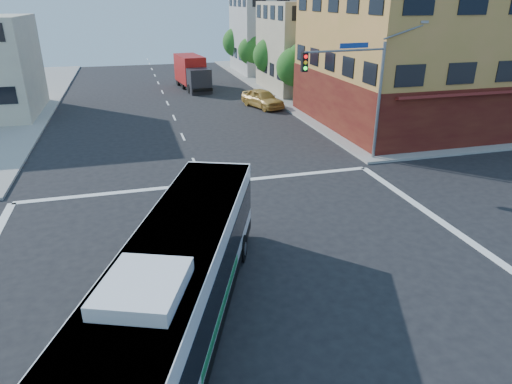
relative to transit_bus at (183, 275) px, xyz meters
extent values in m
plane|color=black|center=(2.44, 1.71, -1.72)|extent=(120.00, 120.00, 0.00)
cube|color=gray|center=(37.44, 36.71, -1.65)|extent=(50.00, 50.00, 0.15)
cube|color=#C38446|center=(22.44, 20.21, 5.28)|extent=(18.00, 15.00, 14.00)
cube|color=#602415|center=(22.44, 20.21, 0.28)|extent=(18.09, 15.08, 4.00)
cube|color=maroon|center=(22.44, 13.11, 1.88)|extent=(16.00, 1.60, 0.51)
cube|color=tan|center=(19.44, 35.71, 2.78)|extent=(12.00, 10.00, 9.00)
cube|color=#A6A7A1|center=(19.44, 49.71, 3.28)|extent=(12.00, 10.00, 10.00)
cylinder|color=gray|center=(13.24, 12.51, 1.78)|extent=(0.18, 0.18, 7.00)
cylinder|color=gray|center=(10.74, 12.26, 4.88)|extent=(5.01, 0.62, 0.12)
cube|color=black|center=(8.24, 12.01, 4.38)|extent=(0.32, 0.30, 1.00)
sphere|color=#FF0C0C|center=(8.24, 11.84, 4.68)|extent=(0.20, 0.20, 0.20)
sphere|color=yellow|center=(8.24, 11.84, 4.38)|extent=(0.20, 0.20, 0.20)
sphere|color=#19FF33|center=(8.24, 11.84, 4.08)|extent=(0.20, 0.20, 0.20)
cube|color=navy|center=(11.24, 12.31, 5.13)|extent=(1.80, 0.22, 0.28)
cube|color=gray|center=(15.74, 12.76, 6.28)|extent=(0.50, 0.22, 0.14)
cylinder|color=#3B2715|center=(14.24, 29.71, -0.76)|extent=(0.28, 0.28, 1.92)
sphere|color=#195017|center=(14.24, 29.71, 1.64)|extent=(3.60, 3.60, 3.60)
sphere|color=#195017|center=(14.64, 29.41, 2.54)|extent=(2.52, 2.52, 2.52)
cylinder|color=#3B2715|center=(14.24, 37.71, -0.73)|extent=(0.28, 0.28, 1.99)
sphere|color=#195017|center=(14.24, 37.71, 1.79)|extent=(3.80, 3.80, 3.80)
sphere|color=#195017|center=(14.64, 37.41, 2.74)|extent=(2.66, 2.66, 2.66)
cylinder|color=#3B2715|center=(14.24, 45.71, -0.78)|extent=(0.28, 0.28, 1.89)
sphere|color=#195017|center=(14.24, 45.71, 1.53)|extent=(3.40, 3.40, 3.40)
sphere|color=#195017|center=(14.64, 45.41, 2.38)|extent=(2.38, 2.38, 2.38)
cylinder|color=#3B2715|center=(14.24, 53.71, -0.71)|extent=(0.28, 0.28, 2.03)
sphere|color=#195017|center=(14.24, 53.71, 1.91)|extent=(4.00, 4.00, 4.00)
sphere|color=#195017|center=(14.64, 53.41, 2.91)|extent=(2.80, 2.80, 2.80)
cube|color=black|center=(0.01, 0.02, -1.18)|extent=(6.80, 11.99, 0.45)
cube|color=white|center=(0.01, 0.02, 0.03)|extent=(6.78, 11.96, 2.82)
cube|color=black|center=(0.01, 0.02, 0.21)|extent=(6.70, 11.65, 1.24)
cube|color=black|center=(2.21, 5.47, 0.11)|extent=(2.18, 0.92, 1.34)
cube|color=#E5590C|center=(2.22, 5.50, 1.10)|extent=(1.77, 0.75, 0.28)
cube|color=white|center=(0.01, 0.02, 1.38)|extent=(6.65, 11.72, 0.12)
cube|color=white|center=(-1.10, -2.74, 1.62)|extent=(2.45, 2.68, 0.36)
cube|color=#167A3C|center=(-1.36, 0.04, -0.68)|extent=(2.05, 5.06, 0.28)
cube|color=#167A3C|center=(1.00, -0.92, -0.68)|extent=(2.05, 5.06, 0.28)
cylinder|color=black|center=(0.33, 3.99, -1.21)|extent=(0.66, 1.07, 1.03)
cylinder|color=#99999E|center=(0.20, 4.04, -1.21)|extent=(0.23, 0.49, 0.51)
cylinder|color=black|center=(2.53, 3.10, -1.21)|extent=(0.66, 1.07, 1.03)
cylinder|color=#99999E|center=(2.65, 3.05, -1.21)|extent=(0.23, 0.49, 0.51)
cube|color=black|center=(6.20, 36.95, -0.46)|extent=(2.46, 2.38, 2.52)
cube|color=black|center=(6.31, 36.03, -0.07)|extent=(2.03, 0.31, 0.97)
cube|color=#A41613|center=(5.77, 40.62, 0.32)|extent=(2.94, 5.67, 2.91)
cube|color=black|center=(5.91, 39.46, -1.19)|extent=(3.02, 7.96, 0.29)
cylinder|color=black|center=(5.17, 37.03, -1.24)|extent=(0.38, 1.00, 0.97)
cylinder|color=black|center=(7.19, 37.26, -1.24)|extent=(0.38, 1.00, 0.97)
cylinder|color=black|center=(4.84, 39.82, -1.24)|extent=(0.38, 1.00, 0.97)
cylinder|color=black|center=(6.87, 40.06, -1.24)|extent=(0.38, 1.00, 0.97)
cylinder|color=black|center=(4.56, 42.23, -1.24)|extent=(0.38, 1.00, 0.97)
cylinder|color=black|center=(6.59, 42.47, -1.24)|extent=(0.38, 1.00, 0.97)
imported|color=gold|center=(10.71, 28.52, -0.89)|extent=(3.41, 5.24, 1.66)
camera|label=1|loc=(-0.93, -11.53, 7.48)|focal=32.00mm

